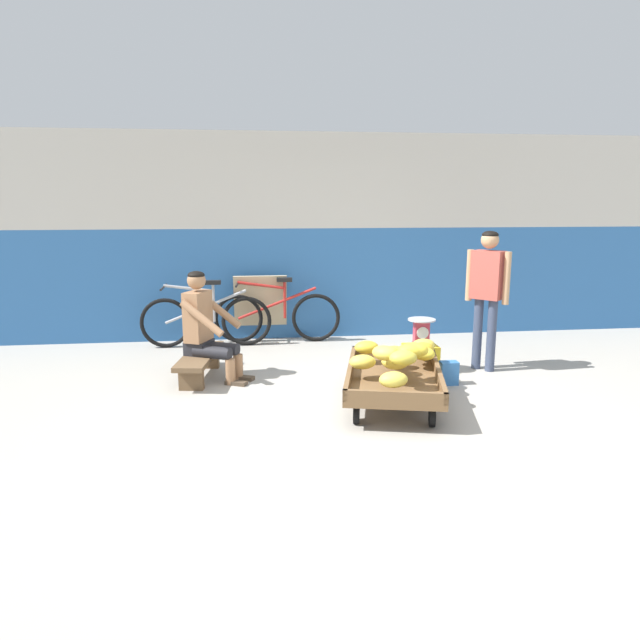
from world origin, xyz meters
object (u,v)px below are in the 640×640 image
object	(u,v)px
shopping_bag	(449,373)
bicycle_near_left	(206,320)
bicycle_far_left	(277,316)
sign_board	(261,307)
banana_cart	(394,379)
weighing_scale	(421,332)
customer_adult	(487,285)
plastic_crate	(420,359)
low_bench	(200,360)
vendor_seated	(206,326)

from	to	relation	value
shopping_bag	bicycle_near_left	bearing A→B (deg)	143.63
bicycle_far_left	sign_board	size ratio (longest dim) A/B	1.88
banana_cart	shopping_bag	size ratio (longest dim) A/B	6.64
bicycle_far_left	sign_board	world-z (taller)	sign_board
weighing_scale	bicycle_near_left	size ratio (longest dim) A/B	0.18
weighing_scale	customer_adult	bearing A→B (deg)	0.14
plastic_crate	customer_adult	world-z (taller)	customer_adult
banana_cart	low_bench	bearing A→B (deg)	150.70
banana_cart	vendor_seated	size ratio (longest dim) A/B	1.40
weighing_scale	shopping_bag	size ratio (longest dim) A/B	1.25
banana_cart	customer_adult	world-z (taller)	customer_adult
plastic_crate	sign_board	distance (m)	2.44
weighing_scale	banana_cart	bearing A→B (deg)	-119.18
low_bench	shopping_bag	xyz separation A→B (m)	(2.54, -0.52, -0.08)
plastic_crate	low_bench	bearing A→B (deg)	178.68
plastic_crate	weighing_scale	distance (m)	0.30
bicycle_near_left	customer_adult	xyz separation A→B (m)	(3.12, -1.42, 0.60)
bicycle_near_left	weighing_scale	bearing A→B (deg)	-30.66
plastic_crate	bicycle_far_left	distance (m)	2.17
low_bench	bicycle_far_left	size ratio (longest dim) A/B	0.68
banana_cart	sign_board	bearing A→B (deg)	113.16
vendor_seated	plastic_crate	xyz separation A→B (m)	(2.30, -0.02, -0.42)
plastic_crate	bicycle_near_left	distance (m)	2.80
plastic_crate	shopping_bag	distance (m)	0.49
bicycle_near_left	customer_adult	distance (m)	3.48
banana_cart	bicycle_near_left	world-z (taller)	bicycle_near_left
plastic_crate	shopping_bag	xyz separation A→B (m)	(0.16, -0.46, -0.03)
vendor_seated	customer_adult	distance (m)	3.04
shopping_bag	vendor_seated	bearing A→B (deg)	168.90
plastic_crate	customer_adult	bearing A→B (deg)	0.05
bicycle_near_left	bicycle_far_left	bearing A→B (deg)	9.06
shopping_bag	low_bench	bearing A→B (deg)	168.43
shopping_bag	plastic_crate	bearing A→B (deg)	109.17
vendor_seated	bicycle_near_left	xyz separation A→B (m)	(-0.10, 1.40, -0.21)
banana_cart	low_bench	xyz separation A→B (m)	(-1.83, 1.03, -0.04)
low_bench	sign_board	size ratio (longest dim) A/B	1.28
weighing_scale	customer_adult	distance (m)	0.87
customer_adult	plastic_crate	bearing A→B (deg)	-179.95
low_bench	weighing_scale	distance (m)	2.39
shopping_bag	sign_board	bearing A→B (deg)	130.30
customer_adult	shopping_bag	distance (m)	1.10
banana_cart	sign_board	xyz separation A→B (m)	(-1.16, 2.70, 0.20)
low_bench	plastic_crate	size ratio (longest dim) A/B	3.15
low_bench	weighing_scale	world-z (taller)	weighing_scale
bicycle_far_left	customer_adult	size ratio (longest dim) A/B	1.08
customer_adult	bicycle_far_left	bearing A→B (deg)	144.59
low_bench	bicycle_near_left	bearing A→B (deg)	91.04
plastic_crate	bicycle_near_left	size ratio (longest dim) A/B	0.22
vendor_seated	customer_adult	size ratio (longest dim) A/B	0.75
bicycle_near_left	customer_adult	size ratio (longest dim) A/B	1.09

